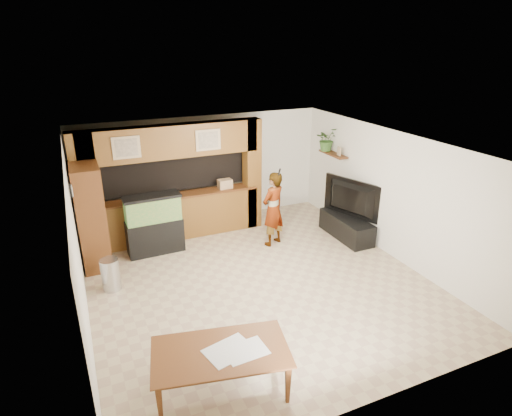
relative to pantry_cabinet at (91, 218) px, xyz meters
name	(u,v)px	position (x,y,z in m)	size (l,w,h in m)	color
floor	(257,280)	(2.70, -1.85, -1.04)	(6.50, 6.50, 0.00)	tan
ceiling	(257,146)	(2.70, -1.85, 1.56)	(6.50, 6.50, 0.00)	white
wall_back	(203,170)	(2.70, 1.40, 0.26)	(6.00, 6.00, 0.00)	silver
wall_left	(77,248)	(-0.30, -1.85, 0.26)	(6.50, 6.50, 0.00)	silver
wall_right	(391,194)	(5.70, -1.85, 0.26)	(6.50, 6.50, 0.00)	silver
partition	(170,181)	(1.75, 0.79, 0.27)	(4.20, 0.99, 2.60)	brown
wall_clock	(71,191)	(-0.27, -0.85, 0.86)	(0.05, 0.25, 0.25)	black
wall_shelf	(333,154)	(5.55, 0.10, 0.66)	(0.25, 0.90, 0.04)	brown
pantry_cabinet	(91,218)	(0.00, 0.00, 0.00)	(0.52, 0.85, 2.08)	brown
trash_can	(111,275)	(0.16, -1.05, -0.74)	(0.33, 0.33, 0.60)	#B2B2B7
aquarium	(154,225)	(1.20, 0.10, -0.41)	(1.16, 0.44, 1.29)	black
tv_stand	(346,227)	(5.35, -0.92, -0.79)	(0.54, 1.47, 0.49)	black
television	(349,200)	(5.35, -0.92, -0.12)	(1.49, 0.19, 0.86)	black
photo_frame	(339,151)	(5.55, -0.13, 0.78)	(0.03, 0.15, 0.20)	tan
potted_plant	(327,139)	(5.52, 0.38, 0.97)	(0.51, 0.44, 0.57)	#345D25
person	(273,209)	(3.65, -0.55, -0.21)	(0.61, 0.40, 1.66)	tan
microphone	(279,172)	(3.70, -0.71, 0.67)	(0.04, 0.04, 0.16)	black
dining_table	(222,372)	(1.18, -4.15, -0.73)	(1.73, 0.96, 0.61)	brown
newspaper_a	(246,351)	(1.48, -4.24, -0.43)	(0.53, 0.38, 0.01)	silver
newspaper_b	(229,350)	(1.29, -4.15, -0.43)	(0.59, 0.43, 0.01)	silver
counter_box	(225,184)	(2.97, 0.60, 0.11)	(0.31, 0.21, 0.21)	#A37E58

